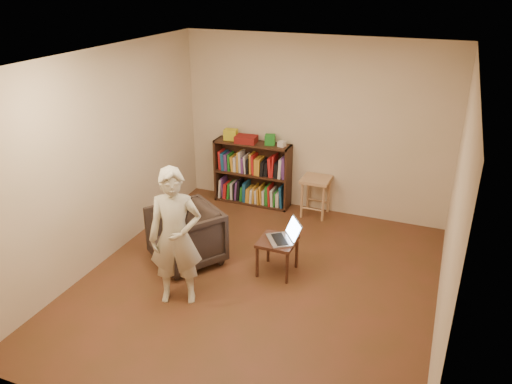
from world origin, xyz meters
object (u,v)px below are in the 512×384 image
at_px(stool, 316,185).
at_px(laptop, 285,236).
at_px(armchair, 186,236).
at_px(side_table, 277,246).
at_px(person, 176,237).
at_px(bookshelf, 253,177).

height_order(stool, laptop, laptop).
relative_size(stool, armchair, 0.74).
distance_m(side_table, laptop, 0.16).
bearing_deg(person, bookshelf, 71.83).
height_order(stool, armchair, armchair).
height_order(bookshelf, person, person).
xyz_separation_m(bookshelf, laptop, (1.12, -1.72, 0.06)).
height_order(armchair, side_table, armchair).
bearing_deg(armchair, stool, 93.92).
relative_size(stool, person, 0.38).
bearing_deg(stool, bookshelf, 176.46).
distance_m(bookshelf, armchair, 1.96).
distance_m(stool, person, 2.76).
bearing_deg(stool, side_table, -89.97).
bearing_deg(stool, person, -107.67).
distance_m(bookshelf, laptop, 2.05).
xyz_separation_m(side_table, person, (-0.83, -0.92, 0.42)).
xyz_separation_m(side_table, laptop, (0.08, 0.04, 0.13)).
height_order(stool, person, person).
relative_size(bookshelf, armchair, 1.50).
distance_m(side_table, person, 1.31).
xyz_separation_m(armchair, person, (0.31, -0.72, 0.42)).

